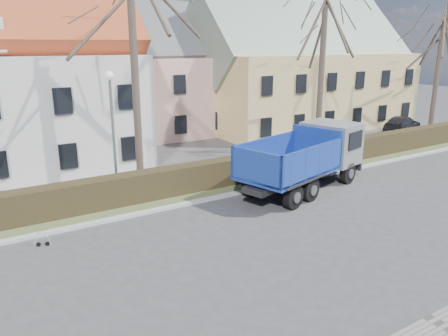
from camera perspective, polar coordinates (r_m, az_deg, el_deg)
ground at (r=16.41m, az=7.12°, el=-8.70°), size 120.00×120.00×0.00m
curb_far at (r=19.88m, az=-1.24°, el=-3.90°), size 80.00×0.30×0.12m
grass_strip at (r=21.19m, az=-3.46°, el=-2.68°), size 80.00×3.00×0.10m
hedge at (r=20.84m, az=-3.23°, el=-1.26°), size 60.00×0.90×1.30m
building_pink at (r=34.38m, az=-8.88°, el=11.08°), size 10.80×8.80×8.00m
building_yellow at (r=38.34m, az=10.06°, el=11.89°), size 18.80×10.80×8.50m
tree_1 at (r=21.36m, az=-11.70°, el=14.34°), size 9.20×9.20×12.65m
tree_2 at (r=27.98m, az=12.66°, el=12.90°), size 8.00×8.00×11.00m
tree_3 at (r=37.38m, az=26.21°, el=11.94°), size 7.60×7.60×10.45m
dump_truck at (r=20.86m, az=9.92°, el=1.04°), size 8.11×4.72×3.05m
streetlight at (r=19.77m, az=-14.23°, el=4.01°), size 0.45×0.45×5.77m
cart_frame at (r=16.63m, az=-23.32°, el=-8.45°), size 0.77×0.61×0.62m
parked_car_b at (r=37.56m, az=22.22°, el=5.33°), size 4.82×3.11×1.30m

